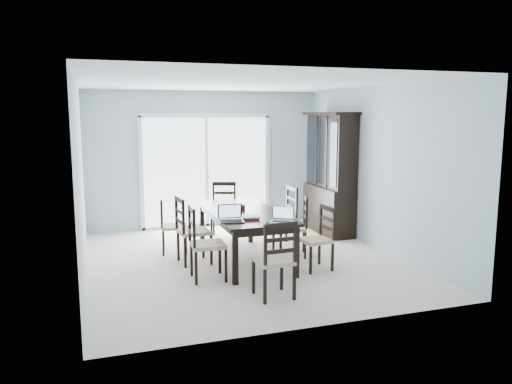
{
  "coord_description": "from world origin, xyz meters",
  "views": [
    {
      "loc": [
        -2.09,
        -6.91,
        2.16
      ],
      "look_at": [
        0.19,
        0.0,
        1.02
      ],
      "focal_mm": 35.0,
      "sensor_mm": 36.0,
      "label": 1
    }
  ],
  "objects_px": {
    "china_hutch": "(330,175)",
    "chair_right_far": "(286,210)",
    "chair_right_mid": "(299,219)",
    "laptop_silver": "(282,219)",
    "game_box": "(235,207)",
    "hot_tub": "(177,196)",
    "laptop_dark": "(231,218)",
    "chair_end_far": "(224,204)",
    "dining_table": "(244,216)",
    "chair_left_mid": "(187,223)",
    "chair_end_near": "(277,252)",
    "cell_phone": "(270,223)",
    "chair_left_far": "(168,219)",
    "chair_left_near": "(200,235)",
    "chair_right_near": "(321,231)"
  },
  "relations": [
    {
      "from": "china_hutch",
      "to": "chair_right_far",
      "type": "height_order",
      "value": "china_hutch"
    },
    {
      "from": "chair_right_mid",
      "to": "laptop_silver",
      "type": "bearing_deg",
      "value": 164.51
    },
    {
      "from": "laptop_silver",
      "to": "game_box",
      "type": "distance_m",
      "value": 1.12
    },
    {
      "from": "game_box",
      "to": "hot_tub",
      "type": "distance_m",
      "value": 3.28
    },
    {
      "from": "laptop_dark",
      "to": "laptop_silver",
      "type": "xyz_separation_m",
      "value": [
        0.63,
        -0.23,
        -0.01
      ]
    },
    {
      "from": "chair_end_far",
      "to": "laptop_dark",
      "type": "xyz_separation_m",
      "value": [
        -0.47,
        -2.19,
        0.21
      ]
    },
    {
      "from": "dining_table",
      "to": "chair_right_far",
      "type": "xyz_separation_m",
      "value": [
        0.91,
        0.62,
        -0.07
      ]
    },
    {
      "from": "laptop_silver",
      "to": "china_hutch",
      "type": "bearing_deg",
      "value": 81.04
    },
    {
      "from": "chair_end_far",
      "to": "dining_table",
      "type": "bearing_deg",
      "value": 106.06
    },
    {
      "from": "chair_left_mid",
      "to": "chair_right_mid",
      "type": "xyz_separation_m",
      "value": [
        1.69,
        -0.13,
        -0.03
      ]
    },
    {
      "from": "chair_end_near",
      "to": "chair_end_far",
      "type": "xyz_separation_m",
      "value": [
        0.19,
        3.16,
        0.02
      ]
    },
    {
      "from": "chair_right_far",
      "to": "chair_end_far",
      "type": "relative_size",
      "value": 1.01
    },
    {
      "from": "laptop_dark",
      "to": "cell_phone",
      "type": "bearing_deg",
      "value": -18.07
    },
    {
      "from": "dining_table",
      "to": "chair_end_far",
      "type": "xyz_separation_m",
      "value": [
        0.09,
        1.51,
        -0.08
      ]
    },
    {
      "from": "chair_end_far",
      "to": "laptop_dark",
      "type": "bearing_deg",
      "value": 97.34
    },
    {
      "from": "dining_table",
      "to": "chair_left_far",
      "type": "bearing_deg",
      "value": 142.55
    },
    {
      "from": "chair_end_far",
      "to": "hot_tub",
      "type": "height_order",
      "value": "chair_end_far"
    },
    {
      "from": "chair_end_near",
      "to": "chair_right_far",
      "type": "bearing_deg",
      "value": 63.53
    },
    {
      "from": "chair_right_far",
      "to": "hot_tub",
      "type": "height_order",
      "value": "chair_right_far"
    },
    {
      "from": "chair_left_far",
      "to": "laptop_silver",
      "type": "distance_m",
      "value": 2.11
    },
    {
      "from": "chair_left_near",
      "to": "chair_left_far",
      "type": "distance_m",
      "value": 1.46
    },
    {
      "from": "laptop_silver",
      "to": "chair_right_far",
      "type": "bearing_deg",
      "value": 97.04
    },
    {
      "from": "chair_right_mid",
      "to": "game_box",
      "type": "xyz_separation_m",
      "value": [
        -0.96,
        0.18,
        0.22
      ]
    },
    {
      "from": "chair_left_far",
      "to": "game_box",
      "type": "bearing_deg",
      "value": 64.69
    },
    {
      "from": "china_hutch",
      "to": "hot_tub",
      "type": "bearing_deg",
      "value": 138.85
    },
    {
      "from": "china_hutch",
      "to": "chair_end_far",
      "type": "relative_size",
      "value": 1.95
    },
    {
      "from": "chair_right_far",
      "to": "dining_table",
      "type": "bearing_deg",
      "value": 123.3
    },
    {
      "from": "chair_left_far",
      "to": "chair_right_far",
      "type": "xyz_separation_m",
      "value": [
        1.91,
        -0.14,
        0.06
      ]
    },
    {
      "from": "cell_phone",
      "to": "game_box",
      "type": "relative_size",
      "value": 0.39
    },
    {
      "from": "chair_end_near",
      "to": "laptop_dark",
      "type": "xyz_separation_m",
      "value": [
        -0.28,
        0.97,
        0.23
      ]
    },
    {
      "from": "chair_right_far",
      "to": "chair_left_far",
      "type": "bearing_deg",
      "value": 84.62
    },
    {
      "from": "dining_table",
      "to": "chair_left_far",
      "type": "height_order",
      "value": "chair_left_far"
    },
    {
      "from": "china_hutch",
      "to": "chair_right_mid",
      "type": "height_order",
      "value": "china_hutch"
    },
    {
      "from": "chair_end_near",
      "to": "chair_left_far",
      "type": "bearing_deg",
      "value": 107.91
    },
    {
      "from": "chair_right_near",
      "to": "hot_tub",
      "type": "xyz_separation_m",
      "value": [
        -1.35,
        4.13,
        -0.08
      ]
    },
    {
      "from": "chair_right_far",
      "to": "chair_end_near",
      "type": "height_order",
      "value": "chair_right_far"
    },
    {
      "from": "china_hutch",
      "to": "chair_end_near",
      "type": "bearing_deg",
      "value": -126.19
    },
    {
      "from": "china_hutch",
      "to": "chair_left_near",
      "type": "xyz_separation_m",
      "value": [
        -2.82,
        -1.92,
        -0.47
      ]
    },
    {
      "from": "chair_left_mid",
      "to": "hot_tub",
      "type": "relative_size",
      "value": 0.59
    },
    {
      "from": "chair_end_far",
      "to": "cell_phone",
      "type": "height_order",
      "value": "chair_end_far"
    },
    {
      "from": "laptop_silver",
      "to": "laptop_dark",
      "type": "bearing_deg",
      "value": -169.56
    },
    {
      "from": "chair_left_near",
      "to": "chair_right_near",
      "type": "distance_m",
      "value": 1.71
    },
    {
      "from": "chair_end_near",
      "to": "game_box",
      "type": "height_order",
      "value": "chair_end_near"
    },
    {
      "from": "chair_left_mid",
      "to": "laptop_silver",
      "type": "xyz_separation_m",
      "value": [
        1.07,
        -1.02,
        0.2
      ]
    },
    {
      "from": "laptop_dark",
      "to": "laptop_silver",
      "type": "relative_size",
      "value": 0.98
    },
    {
      "from": "laptop_silver",
      "to": "chair_left_far",
      "type": "bearing_deg",
      "value": 157.1
    },
    {
      "from": "chair_end_far",
      "to": "game_box",
      "type": "xyz_separation_m",
      "value": [
        -0.18,
        -1.35,
        0.19
      ]
    },
    {
      "from": "chair_left_near",
      "to": "laptop_dark",
      "type": "bearing_deg",
      "value": 90.96
    },
    {
      "from": "laptop_silver",
      "to": "chair_end_near",
      "type": "bearing_deg",
      "value": -84.59
    },
    {
      "from": "dining_table",
      "to": "chair_right_far",
      "type": "height_order",
      "value": "chair_right_far"
    }
  ]
}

